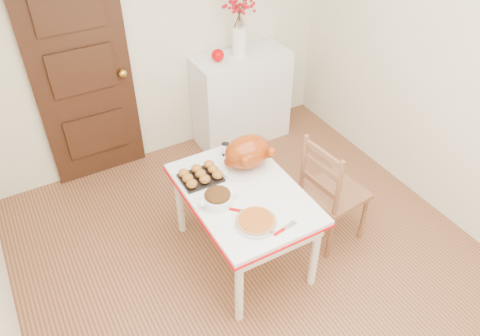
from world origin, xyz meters
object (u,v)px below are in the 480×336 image
kitchen_table (243,224)px  sideboard (241,98)px  turkey_platter (248,153)px  pumpkin_pie (256,221)px  chair_oak (335,190)px

kitchen_table → sideboard: bearing=60.9°
sideboard → turkey_platter: (-0.65, -1.24, 0.35)m
sideboard → pumpkin_pie: bearing=-116.8°
pumpkin_pie → chair_oak: bearing=11.9°
kitchen_table → turkey_platter: turkey_platter is taller
sideboard → chair_oak: size_ratio=0.97×
chair_oak → sideboard: bearing=-8.1°
pumpkin_pie → sideboard: bearing=63.2°
chair_oak → turkey_platter: 0.77m
turkey_platter → sideboard: bearing=83.4°
pumpkin_pie → turkey_platter: bearing=65.2°
sideboard → pumpkin_pie: sideboard is taller
sideboard → pumpkin_pie: (-0.91, -1.79, 0.24)m
kitchen_table → pumpkin_pie: (-0.09, -0.33, 0.37)m
sideboard → chair_oak: (-0.07, -1.62, 0.01)m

